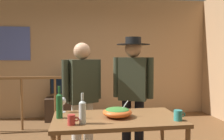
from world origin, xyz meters
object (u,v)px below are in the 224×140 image
object	(u,v)px
stair_railing	(46,95)
wine_bottle_green	(59,105)
serving_table	(117,124)
person_standing_right	(133,86)
person_standing_left	(82,92)
wine_glass	(63,102)
wine_bottle_clear	(82,111)
flat_screen_tv	(66,86)
mug_teal	(178,115)
framed_picture	(15,43)
mug_red	(72,120)
salad_bowl	(117,112)
tv_console	(66,109)

from	to	relation	value
stair_railing	wine_bottle_green	world-z (taller)	wine_bottle_green
serving_table	person_standing_right	size ratio (longest dim) A/B	0.80
wine_bottle_green	person_standing_left	bearing A→B (deg)	68.47
serving_table	wine_bottle_green	xyz separation A→B (m)	(-0.61, 0.05, 0.22)
stair_railing	person_standing_left	bearing A→B (deg)	-67.64
wine_glass	wine_bottle_green	distance (m)	0.26
wine_bottle_clear	flat_screen_tv	bearing A→B (deg)	94.99
person_standing_right	mug_teal	bearing A→B (deg)	129.49
stair_railing	person_standing_left	distance (m)	1.73
wine_bottle_green	mug_teal	world-z (taller)	wine_bottle_green
wine_bottle_clear	framed_picture	bearing A→B (deg)	112.39
framed_picture	mug_teal	xyz separation A→B (m)	(2.37, -3.44, -0.87)
wine_glass	mug_red	distance (m)	0.55
flat_screen_tv	person_standing_right	bearing A→B (deg)	-65.47
wine_bottle_green	salad_bowl	bearing A→B (deg)	-4.19
wine_glass	person_standing_left	bearing A→B (deg)	59.13
flat_screen_tv	person_standing_left	size ratio (longest dim) A/B	0.42
wine_bottle_green	wine_glass	bearing A→B (deg)	85.34
stair_railing	wine_bottle_clear	bearing A→B (deg)	-75.93
salad_bowl	mug_red	bearing A→B (deg)	-154.84
flat_screen_tv	person_standing_right	distance (m)	2.41
tv_console	person_standing_right	distance (m)	2.54
flat_screen_tv	salad_bowl	size ratio (longest dim) A/B	2.15
framed_picture	tv_console	bearing A→B (deg)	-14.34
mug_teal	stair_railing	bearing A→B (deg)	122.33
wine_bottle_green	serving_table	bearing A→B (deg)	-4.94
wine_bottle_green	mug_teal	xyz separation A→B (m)	(1.21, -0.28, -0.09)
wine_bottle_clear	person_standing_left	world-z (taller)	person_standing_left
tv_console	flat_screen_tv	bearing A→B (deg)	-90.00
salad_bowl	wine_glass	distance (m)	0.67
salad_bowl	mug_teal	world-z (taller)	salad_bowl
serving_table	person_standing_left	bearing A→B (deg)	116.00
wine_bottle_clear	mug_red	world-z (taller)	wine_bottle_clear
framed_picture	stair_railing	world-z (taller)	framed_picture
stair_railing	mug_teal	distance (m)	2.98
salad_bowl	wine_bottle_clear	distance (m)	0.43
serving_table	mug_red	xyz separation A→B (m)	(-0.48, -0.22, 0.13)
flat_screen_tv	serving_table	size ratio (longest dim) A/B	0.50
flat_screen_tv	salad_bowl	xyz separation A→B (m)	(0.65, -2.89, 0.06)
flat_screen_tv	mug_teal	distance (m)	3.36
stair_railing	tv_console	size ratio (longest dim) A/B	2.89
mug_red	person_standing_right	world-z (taller)	person_standing_right
salad_bowl	flat_screen_tv	bearing A→B (deg)	102.68
stair_railing	salad_bowl	distance (m)	2.50
mug_red	wine_glass	bearing A→B (deg)	101.58
stair_railing	flat_screen_tv	xyz separation A→B (m)	(0.35, 0.60, 0.10)
wine_bottle_clear	person_standing_right	size ratio (longest dim) A/B	0.18
tv_console	serving_table	distance (m)	3.03
wine_bottle_clear	wine_bottle_green	bearing A→B (deg)	133.92
wine_bottle_clear	person_standing_left	xyz separation A→B (m)	(0.03, 0.91, 0.04)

